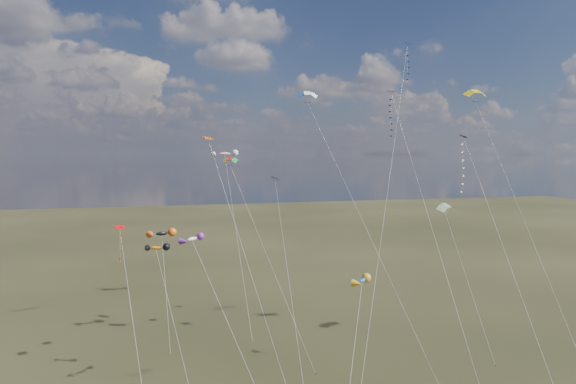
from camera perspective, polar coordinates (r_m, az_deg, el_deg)
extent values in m
cube|color=black|center=(61.91, 11.37, 10.91)|extent=(1.30, 1.30, 0.30)
cylinder|color=silver|center=(53.28, 15.94, -4.60)|extent=(0.17, 20.08, 30.67)
cube|color=#0F1C4F|center=(69.47, 13.18, 15.79)|extent=(0.94, 0.90, 0.36)
cylinder|color=silver|center=(56.40, 10.93, -0.58)|extent=(14.72, 19.04, 37.43)
cube|color=black|center=(64.94, -1.48, 1.57)|extent=(0.78, 0.86, 0.41)
cylinder|color=silver|center=(57.49, 0.00, -9.03)|extent=(1.52, 18.04, 20.36)
cube|color=red|center=(57.54, -18.20, -3.73)|extent=(1.19, 1.15, 0.36)
cylinder|color=silver|center=(52.67, -16.91, -13.14)|extent=(2.61, 13.32, 15.62)
cube|color=#0D1D50|center=(54.82, 18.91, 5.88)|extent=(0.78, 0.81, 0.29)
cylinder|color=silver|center=(49.77, 23.86, -8.65)|extent=(0.34, 15.73, 25.16)
cube|color=#CC4900|center=(55.25, -8.87, 5.94)|extent=(1.18, 1.16, 0.32)
cylinder|color=silver|center=(50.23, -4.39, -8.23)|extent=(6.01, 13.42, 25.07)
cylinder|color=silver|center=(60.74, 25.24, -3.55)|extent=(0.19, 20.21, 31.14)
cylinder|color=silver|center=(55.18, 9.08, -4.33)|extent=(9.26, 15.04, 30.41)
cylinder|color=silver|center=(64.96, 19.51, -9.26)|extent=(0.70, 9.31, 16.96)
cube|color=#332316|center=(64.09, 22.06, -17.41)|extent=(0.10, 0.10, 0.12)
cylinder|color=silver|center=(60.66, -2.14, -7.15)|extent=(6.62, 15.32, 22.81)
cube|color=#332316|center=(57.91, 3.11, -19.50)|extent=(0.10, 0.10, 0.12)
ellipsoid|color=black|center=(68.41, -13.85, -4.50)|extent=(3.31, 2.02, 1.21)
cylinder|color=silver|center=(65.87, -13.40, -10.66)|extent=(0.57, 7.94, 13.14)
cube|color=#332316|center=(64.13, -12.91, -17.19)|extent=(0.10, 0.10, 0.12)
ellipsoid|color=orange|center=(55.23, -14.45, -6.03)|extent=(2.55, 1.60, 0.91)
cylinder|color=silver|center=(53.32, -12.57, -13.94)|extent=(3.05, 7.47, 13.66)
ellipsoid|color=white|center=(50.59, -10.57, -5.13)|extent=(2.47, 2.40, 0.84)
cylinder|color=silver|center=(48.44, -6.39, -14.78)|extent=(5.91, 9.03, 15.21)
ellipsoid|color=red|center=(81.12, -7.04, 4.25)|extent=(3.85, 1.58, 1.18)
cylinder|color=silver|center=(72.64, -5.68, -5.02)|extent=(0.47, 19.16, 23.45)
cube|color=#332316|center=(66.54, -3.95, -16.28)|extent=(0.10, 0.10, 0.12)
ellipsoid|color=blue|center=(45.58, 8.24, -9.70)|extent=(2.05, 1.95, 0.92)
cylinder|color=silver|center=(43.14, 7.04, -19.22)|extent=(5.22, 7.94, 12.43)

